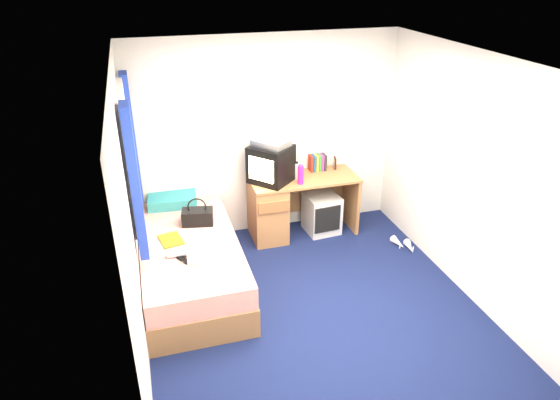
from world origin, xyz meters
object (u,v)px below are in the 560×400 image
object	(u,v)px
aerosol_can	(297,171)
magazine	(171,240)
desk	(281,206)
crt_tv	(271,164)
handbag	(198,216)
white_heels	(404,245)
storage_cube	(322,213)
picture_frame	(335,163)
water_bottle	(178,253)
pillow	(172,200)
remote_control	(184,260)
colour_swatch_fan	(193,263)
vcr	(271,143)
pink_water_bottle	(301,175)
bed	(191,263)
towel	(206,252)

from	to	relation	value
aerosol_can	magazine	world-z (taller)	aerosol_can
desk	crt_tv	world-z (taller)	crt_tv
handbag	white_heels	bearing A→B (deg)	3.92
aerosol_can	white_heels	bearing A→B (deg)	-31.28
storage_cube	picture_frame	world-z (taller)	picture_frame
storage_cube	water_bottle	distance (m)	2.12
pillow	storage_cube	bearing A→B (deg)	-5.32
crt_tv	picture_frame	xyz separation A→B (m)	(0.87, 0.16, -0.15)
magazine	white_heels	size ratio (longest dim) A/B	0.81
water_bottle	remote_control	world-z (taller)	water_bottle
pillow	colour_swatch_fan	world-z (taller)	pillow
remote_control	vcr	bearing A→B (deg)	13.09
colour_swatch_fan	handbag	bearing A→B (deg)	78.60
vcr	water_bottle	bearing A→B (deg)	-88.24
pink_water_bottle	handbag	world-z (taller)	pink_water_bottle
handbag	colour_swatch_fan	size ratio (longest dim) A/B	1.63
desk	handbag	size ratio (longest dim) A/B	3.62
water_bottle	pink_water_bottle	bearing A→B (deg)	29.01
pillow	handbag	size ratio (longest dim) A/B	1.53
bed	colour_swatch_fan	bearing A→B (deg)	-91.15
bed	water_bottle	world-z (taller)	water_bottle
bed	pillow	distance (m)	0.93
crt_tv	towel	size ratio (longest dim) A/B	1.87
pink_water_bottle	water_bottle	bearing A→B (deg)	-150.99
desk	towel	world-z (taller)	desk
crt_tv	white_heels	distance (m)	1.86
water_bottle	colour_swatch_fan	world-z (taller)	water_bottle
desk	crt_tv	bearing A→B (deg)	179.65
picture_frame	aerosol_can	distance (m)	0.59
vcr	aerosol_can	bearing A→B (deg)	47.35
water_bottle	remote_control	bearing A→B (deg)	-63.94
pillow	desk	size ratio (longest dim) A/B	0.42
aerosol_can	water_bottle	xyz separation A→B (m)	(-1.52, -0.99, -0.27)
bed	towel	xyz separation A→B (m)	(0.13, -0.36, 0.33)
vcr	magazine	size ratio (longest dim) A/B	1.40
picture_frame	magazine	xyz separation A→B (m)	(-2.12, -0.85, -0.27)
storage_cube	colour_swatch_fan	size ratio (longest dim) A/B	2.23
picture_frame	colour_swatch_fan	distance (m)	2.39
storage_cube	picture_frame	distance (m)	0.65
desk	remote_control	world-z (taller)	desk
handbag	white_heels	size ratio (longest dim) A/B	1.04
vcr	towel	size ratio (longest dim) A/B	1.23
storage_cube	pink_water_bottle	size ratio (longest dim) A/B	2.26
bed	water_bottle	distance (m)	0.43
white_heels	storage_cube	bearing A→B (deg)	140.30
desk	storage_cube	bearing A→B (deg)	-4.73
crt_tv	towel	xyz separation A→B (m)	(-0.95, -1.09, -0.38)
picture_frame	handbag	bearing A→B (deg)	-147.44
crt_tv	magazine	distance (m)	1.48
bed	desk	distance (m)	1.42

